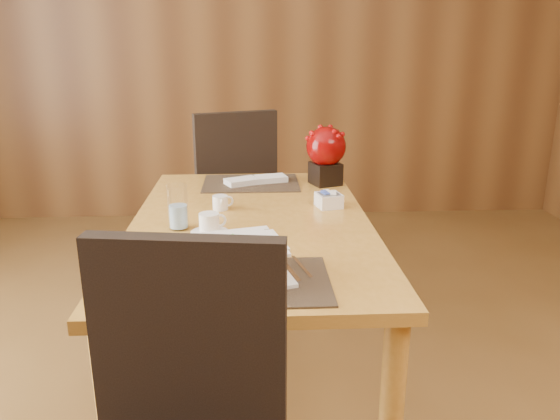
{
  "coord_description": "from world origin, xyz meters",
  "views": [
    {
      "loc": [
        0.01,
        -1.36,
        1.41
      ],
      "look_at": [
        0.1,
        0.35,
        0.87
      ],
      "focal_mm": 35.0,
      "sensor_mm": 36.0,
      "label": 1
    }
  ],
  "objects_px": {
    "bread_plate": "(131,303)",
    "coffee_cup": "(209,225)",
    "dining_table": "(251,244)",
    "soup_setting": "(241,260)",
    "water_glass": "(178,207)",
    "sugar_caddy": "(329,200)",
    "far_chair": "(231,188)",
    "berry_decor": "(326,152)",
    "creamer_jug": "(220,203)"
  },
  "relations": [
    {
      "from": "bread_plate",
      "to": "coffee_cup",
      "type": "bearing_deg",
      "value": 72.7
    },
    {
      "from": "dining_table",
      "to": "soup_setting",
      "type": "distance_m",
      "value": 0.53
    },
    {
      "from": "soup_setting",
      "to": "water_glass",
      "type": "distance_m",
      "value": 0.49
    },
    {
      "from": "coffee_cup",
      "to": "bread_plate",
      "type": "xyz_separation_m",
      "value": [
        -0.17,
        -0.53,
        -0.03
      ]
    },
    {
      "from": "coffee_cup",
      "to": "sugar_caddy",
      "type": "xyz_separation_m",
      "value": [
        0.46,
        0.3,
        -0.0
      ]
    },
    {
      "from": "dining_table",
      "to": "water_glass",
      "type": "height_order",
      "value": "water_glass"
    },
    {
      "from": "soup_setting",
      "to": "far_chair",
      "type": "distance_m",
      "value": 1.62
    },
    {
      "from": "sugar_caddy",
      "to": "bread_plate",
      "type": "relative_size",
      "value": 0.6
    },
    {
      "from": "sugar_caddy",
      "to": "dining_table",
      "type": "bearing_deg",
      "value": -153.16
    },
    {
      "from": "water_glass",
      "to": "berry_decor",
      "type": "distance_m",
      "value": 0.86
    },
    {
      "from": "soup_setting",
      "to": "coffee_cup",
      "type": "bearing_deg",
      "value": 93.34
    },
    {
      "from": "dining_table",
      "to": "creamer_jug",
      "type": "distance_m",
      "value": 0.23
    },
    {
      "from": "water_glass",
      "to": "far_chair",
      "type": "bearing_deg",
      "value": 83.14
    },
    {
      "from": "berry_decor",
      "to": "bread_plate",
      "type": "bearing_deg",
      "value": -118.99
    },
    {
      "from": "berry_decor",
      "to": "far_chair",
      "type": "relative_size",
      "value": 0.26
    },
    {
      "from": "berry_decor",
      "to": "sugar_caddy",
      "type": "bearing_deg",
      "value": -95.16
    },
    {
      "from": "water_glass",
      "to": "far_chair",
      "type": "distance_m",
      "value": 1.2
    },
    {
      "from": "creamer_jug",
      "to": "far_chair",
      "type": "bearing_deg",
      "value": 72.77
    },
    {
      "from": "dining_table",
      "to": "soup_setting",
      "type": "height_order",
      "value": "soup_setting"
    },
    {
      "from": "creamer_jug",
      "to": "berry_decor",
      "type": "bearing_deg",
      "value": 21.35
    },
    {
      "from": "dining_table",
      "to": "soup_setting",
      "type": "bearing_deg",
      "value": -93.11
    },
    {
      "from": "water_glass",
      "to": "far_chair",
      "type": "relative_size",
      "value": 0.16
    },
    {
      "from": "far_chair",
      "to": "bread_plate",
      "type": "bearing_deg",
      "value": 64.47
    },
    {
      "from": "soup_setting",
      "to": "bread_plate",
      "type": "xyz_separation_m",
      "value": [
        -0.28,
        -0.16,
        -0.05
      ]
    },
    {
      "from": "water_glass",
      "to": "bread_plate",
      "type": "distance_m",
      "value": 0.6
    },
    {
      "from": "coffee_cup",
      "to": "berry_decor",
      "type": "relative_size",
      "value": 0.49
    },
    {
      "from": "creamer_jug",
      "to": "bread_plate",
      "type": "bearing_deg",
      "value": -119.97
    },
    {
      "from": "coffee_cup",
      "to": "water_glass",
      "type": "relative_size",
      "value": 0.81
    },
    {
      "from": "dining_table",
      "to": "coffee_cup",
      "type": "xyz_separation_m",
      "value": [
        -0.15,
        -0.14,
        0.13
      ]
    },
    {
      "from": "dining_table",
      "to": "bread_plate",
      "type": "bearing_deg",
      "value": -114.9
    },
    {
      "from": "creamer_jug",
      "to": "berry_decor",
      "type": "xyz_separation_m",
      "value": [
        0.48,
        0.38,
        0.13
      ]
    },
    {
      "from": "soup_setting",
      "to": "creamer_jug",
      "type": "height_order",
      "value": "soup_setting"
    },
    {
      "from": "soup_setting",
      "to": "far_chair",
      "type": "bearing_deg",
      "value": 78.89
    },
    {
      "from": "dining_table",
      "to": "sugar_caddy",
      "type": "height_order",
      "value": "sugar_caddy"
    },
    {
      "from": "bread_plate",
      "to": "far_chair",
      "type": "height_order",
      "value": "far_chair"
    },
    {
      "from": "dining_table",
      "to": "far_chair",
      "type": "height_order",
      "value": "far_chair"
    },
    {
      "from": "coffee_cup",
      "to": "sugar_caddy",
      "type": "height_order",
      "value": "coffee_cup"
    },
    {
      "from": "soup_setting",
      "to": "sugar_caddy",
      "type": "xyz_separation_m",
      "value": [
        0.35,
        0.67,
        -0.02
      ]
    },
    {
      "from": "soup_setting",
      "to": "water_glass",
      "type": "xyz_separation_m",
      "value": [
        -0.23,
        0.43,
        0.03
      ]
    },
    {
      "from": "berry_decor",
      "to": "far_chair",
      "type": "height_order",
      "value": "far_chair"
    },
    {
      "from": "water_glass",
      "to": "bread_plate",
      "type": "height_order",
      "value": "water_glass"
    },
    {
      "from": "water_glass",
      "to": "creamer_jug",
      "type": "relative_size",
      "value": 2.09
    },
    {
      "from": "soup_setting",
      "to": "sugar_caddy",
      "type": "height_order",
      "value": "soup_setting"
    },
    {
      "from": "berry_decor",
      "to": "water_glass",
      "type": "bearing_deg",
      "value": -135.47
    },
    {
      "from": "sugar_caddy",
      "to": "far_chair",
      "type": "xyz_separation_m",
      "value": [
        -0.44,
        0.93,
        -0.19
      ]
    },
    {
      "from": "water_glass",
      "to": "far_chair",
      "type": "xyz_separation_m",
      "value": [
        0.14,
        1.17,
        -0.25
      ]
    },
    {
      "from": "coffee_cup",
      "to": "bread_plate",
      "type": "distance_m",
      "value": 0.56
    },
    {
      "from": "coffee_cup",
      "to": "bread_plate",
      "type": "bearing_deg",
      "value": -107.3
    },
    {
      "from": "creamer_jug",
      "to": "berry_decor",
      "type": "distance_m",
      "value": 0.62
    },
    {
      "from": "coffee_cup",
      "to": "berry_decor",
      "type": "bearing_deg",
      "value": 53.24
    }
  ]
}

